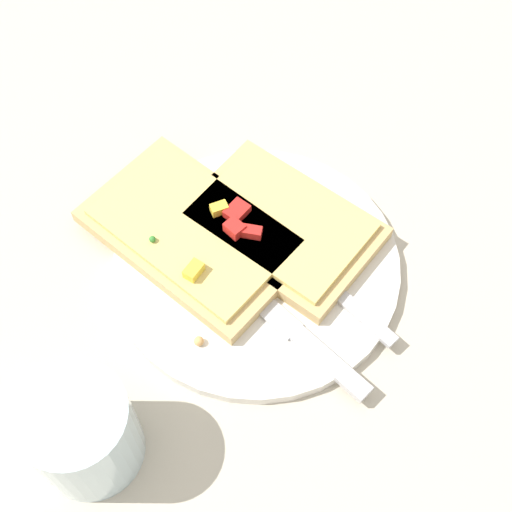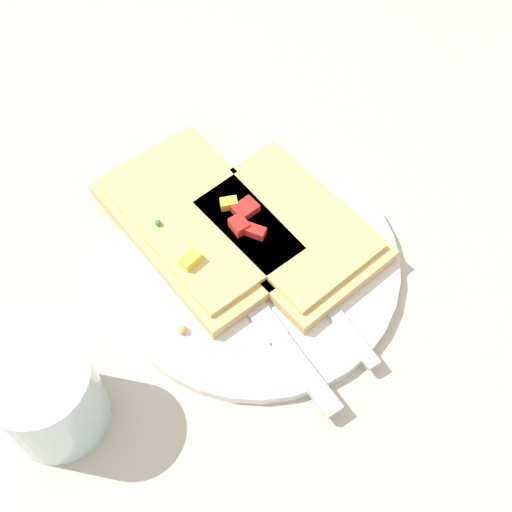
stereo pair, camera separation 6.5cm
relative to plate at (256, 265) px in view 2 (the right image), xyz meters
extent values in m
plane|color=#BCB29E|center=(0.00, 0.00, -0.01)|extent=(4.00, 4.00, 0.00)
cylinder|color=silver|center=(0.00, 0.00, 0.00)|extent=(0.27, 0.27, 0.01)
cube|color=#B7B7BC|center=(0.05, 0.06, 0.01)|extent=(0.12, 0.08, 0.01)
cube|color=#B7B7BC|center=(-0.03, 0.02, 0.01)|extent=(0.06, 0.05, 0.01)
cube|color=#B7B7BC|center=(-0.07, 0.01, 0.01)|extent=(0.03, 0.02, 0.00)
cube|color=#B7B7BC|center=(-0.07, 0.00, 0.01)|extent=(0.03, 0.02, 0.00)
cube|color=#B7B7BC|center=(-0.06, -0.01, 0.01)|extent=(0.03, 0.02, 0.00)
cube|color=#B7B7BC|center=(-0.06, -0.01, 0.01)|extent=(0.03, 0.02, 0.00)
cube|color=#B7B7BC|center=(0.11, 0.04, 0.01)|extent=(0.08, 0.06, 0.01)
cube|color=#B7B7BC|center=(0.02, -0.02, 0.01)|extent=(0.12, 0.09, 0.00)
cube|color=tan|center=(-0.04, -0.05, 0.01)|extent=(0.23, 0.22, 0.01)
cube|color=#E0C16B|center=(-0.04, -0.05, 0.02)|extent=(0.21, 0.19, 0.01)
sphere|color=#388433|center=(-0.03, -0.09, 0.03)|extent=(0.01, 0.01, 0.01)
cube|color=yellow|center=(0.01, -0.06, 0.03)|extent=(0.02, 0.02, 0.01)
cube|color=red|center=(-0.04, -0.01, 0.03)|extent=(0.03, 0.03, 0.01)
cube|color=tan|center=(-0.03, 0.03, 0.01)|extent=(0.21, 0.20, 0.01)
cube|color=#E0C16B|center=(-0.03, 0.03, 0.02)|extent=(0.18, 0.18, 0.01)
cube|color=yellow|center=(-0.05, -0.02, 0.03)|extent=(0.01, 0.02, 0.01)
cube|color=red|center=(-0.02, -0.01, 0.03)|extent=(0.02, 0.02, 0.01)
cube|color=red|center=(-0.02, 0.00, 0.03)|extent=(0.02, 0.02, 0.01)
sphere|color=tan|center=(-0.07, -0.09, 0.01)|extent=(0.01, 0.01, 0.01)
sphere|color=tan|center=(0.07, -0.07, 0.01)|extent=(0.01, 0.01, 0.01)
cylinder|color=silver|center=(0.14, -0.17, 0.04)|extent=(0.08, 0.08, 0.09)
camera|label=1|loc=(0.33, -0.07, 0.57)|focal=50.00mm
camera|label=2|loc=(0.33, -0.01, 0.57)|focal=50.00mm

